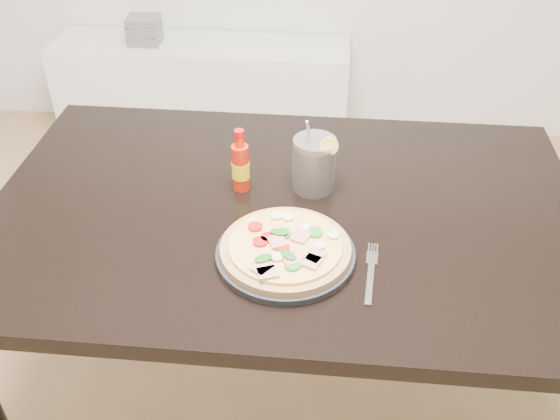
# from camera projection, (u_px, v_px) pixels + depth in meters

# --- Properties ---
(dining_table) EXTENTS (1.40, 0.90, 0.75)m
(dining_table) POSITION_uv_depth(u_px,v_px,m) (285.00, 234.00, 1.52)
(dining_table) COLOR black
(dining_table) RESTS_ON ground
(plate) EXTENTS (0.30, 0.30, 0.02)m
(plate) POSITION_uv_depth(u_px,v_px,m) (285.00, 254.00, 1.32)
(plate) COLOR black
(plate) RESTS_ON dining_table
(pizza) EXTENTS (0.28, 0.28, 0.03)m
(pizza) POSITION_uv_depth(u_px,v_px,m) (286.00, 247.00, 1.31)
(pizza) COLOR tan
(pizza) RESTS_ON plate
(hot_sauce_bottle) EXTENTS (0.05, 0.05, 0.16)m
(hot_sauce_bottle) POSITION_uv_depth(u_px,v_px,m) (241.00, 166.00, 1.49)
(hot_sauce_bottle) COLOR red
(hot_sauce_bottle) RESTS_ON dining_table
(cola_cup) EXTENTS (0.11, 0.10, 0.19)m
(cola_cup) POSITION_uv_depth(u_px,v_px,m) (314.00, 165.00, 1.50)
(cola_cup) COLOR black
(cola_cup) RESTS_ON dining_table
(fork) EXTENTS (0.03, 0.19, 0.00)m
(fork) POSITION_uv_depth(u_px,v_px,m) (371.00, 271.00, 1.29)
(fork) COLOR silver
(fork) RESTS_ON dining_table
(media_console) EXTENTS (1.40, 0.34, 0.50)m
(media_console) POSITION_uv_depth(u_px,v_px,m) (203.00, 92.00, 3.05)
(media_console) COLOR white
(media_console) RESTS_ON ground
(cd_stack) EXTENTS (0.14, 0.12, 0.13)m
(cd_stack) POSITION_uv_depth(u_px,v_px,m) (144.00, 30.00, 2.87)
(cd_stack) COLOR slate
(cd_stack) RESTS_ON media_console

